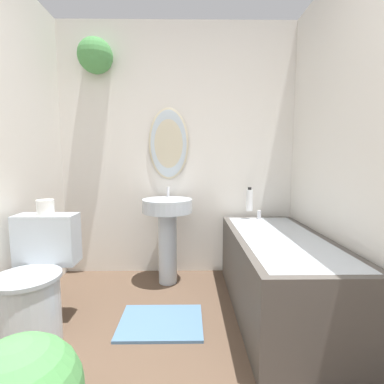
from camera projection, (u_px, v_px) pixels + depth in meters
The scene contains 8 objects.
wall_back at pixel (171, 144), 2.69m from camera, with size 2.35×0.31×2.40m.
wall_right at pixel (380, 144), 1.51m from camera, with size 0.06×2.51×2.40m.
toilet at pixel (34, 287), 1.73m from camera, with size 0.40×0.55×0.75m.
pedestal_sink at pixel (167, 224), 2.49m from camera, with size 0.44×0.44×0.87m.
bathtub at pixel (279, 273), 2.03m from camera, with size 0.65×1.44×0.64m.
shampoo_bottle at pixel (249, 200), 2.59m from camera, with size 0.06×0.06×0.22m.
bath_mat at pixel (161, 322), 1.90m from camera, with size 0.56×0.43×0.02m.
toilet_paper_roll at pixel (45, 207), 1.87m from camera, with size 0.11×0.11×0.10m.
Camera 1 is at (0.11, -0.32, 1.11)m, focal length 26.00 mm.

